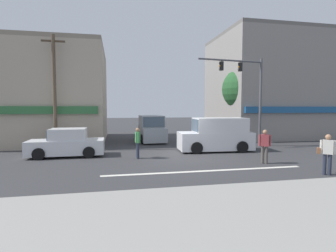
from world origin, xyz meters
TOP-DOWN VIEW (x-y plane):
  - ground_plane at (0.00, 0.00)m, footprint 120.00×120.00m
  - lane_marking_stripe at (0.00, -3.50)m, footprint 9.00×0.24m
  - sidewalk_curb at (0.00, -8.50)m, footprint 40.00×5.00m
  - building_left_block at (-10.19, 9.02)m, footprint 10.95×10.08m
  - building_right_corner at (11.07, 8.87)m, footprint 10.70×8.69m
  - street_tree at (6.92, 6.56)m, footprint 3.71×3.71m
  - utility_pole_near_left at (-7.60, 3.51)m, footprint 1.40×0.22m
  - utility_pole_far_right at (7.27, 6.84)m, footprint 1.40×0.22m
  - traffic_light_mast at (5.30, 2.76)m, footprint 4.87×0.61m
  - sedan_parked_curbside at (-6.56, 1.37)m, footprint 4.11×1.91m
  - van_waiting_far at (2.43, 1.45)m, footprint 4.69×2.23m
  - van_crossing_leftbound at (-0.94, 7.30)m, footprint 2.05×4.60m
  - pedestrian_foreground_with_bag at (4.57, -5.10)m, footprint 0.60×0.57m
  - pedestrian_mid_crossing at (3.31, -2.61)m, footprint 0.50×0.37m
  - pedestrian_far_side at (-2.70, -0.04)m, footprint 0.29×0.68m

SIDE VIEW (x-z plane):
  - ground_plane at x=0.00m, z-range 0.00..0.00m
  - lane_marking_stripe at x=0.00m, z-range 0.00..0.01m
  - sidewalk_curb at x=0.00m, z-range 0.00..0.16m
  - sedan_parked_curbside at x=-6.56m, z-range -0.08..1.50m
  - pedestrian_mid_crossing at x=3.31m, z-range 0.11..1.78m
  - pedestrian_foreground_with_bag at x=4.57m, z-range 0.12..1.79m
  - pedestrian_far_side at x=-2.70m, z-range 0.12..1.79m
  - van_waiting_far at x=2.43m, z-range -0.05..2.06m
  - van_crossing_leftbound at x=-0.94m, z-range -0.05..2.06m
  - building_left_block at x=-10.19m, z-range 0.00..7.59m
  - utility_pole_near_left at x=-7.60m, z-range 0.15..7.44m
  - traffic_light_mast at x=5.30m, z-range 1.08..7.28m
  - utility_pole_far_right at x=7.27m, z-range 0.15..8.25m
  - street_tree at x=6.92m, z-range 1.23..7.44m
  - building_right_corner at x=11.07m, z-range 0.00..9.59m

